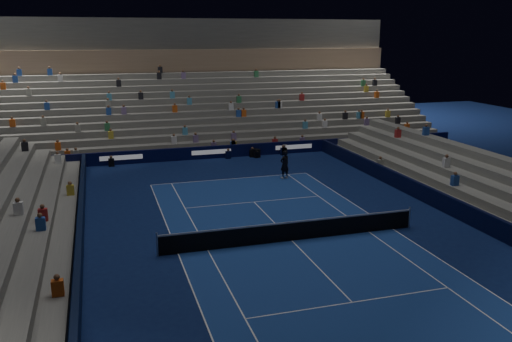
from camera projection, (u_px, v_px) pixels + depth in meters
The scene contains 9 objects.
ground at pixel (292, 241), 25.72m from camera, with size 90.00×90.00×0.00m, color #0C1948.
court_surface at pixel (292, 241), 25.72m from camera, with size 10.97×23.77×0.01m, color navy.
sponsor_barrier_far at pixel (211, 152), 42.77m from camera, with size 44.00×0.25×1.00m, color black.
sponsor_barrier_east at pixel (464, 212), 28.30m from camera, with size 0.25×37.00×1.00m, color black.
sponsor_barrier_west at pixel (79, 254), 22.90m from camera, with size 0.25×37.00×1.00m, color black.
grandstand_main at pixel (190, 102), 50.78m from camera, with size 44.00×15.20×11.20m.
tennis_net at pixel (292, 231), 25.60m from camera, with size 12.90×0.10×1.10m.
tennis_player at pixel (285, 164), 36.67m from camera, with size 0.72×0.47×1.98m, color black.
broadcast_camera at pixel (256, 153), 43.19m from camera, with size 0.70×1.05×0.67m.
Camera 1 is at (-8.58, -22.58, 9.61)m, focal length 37.58 mm.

